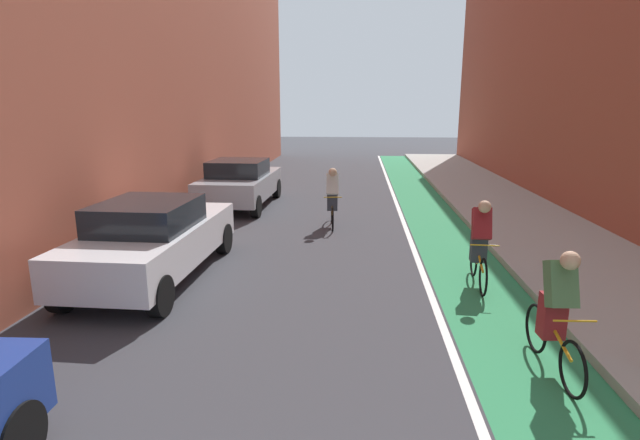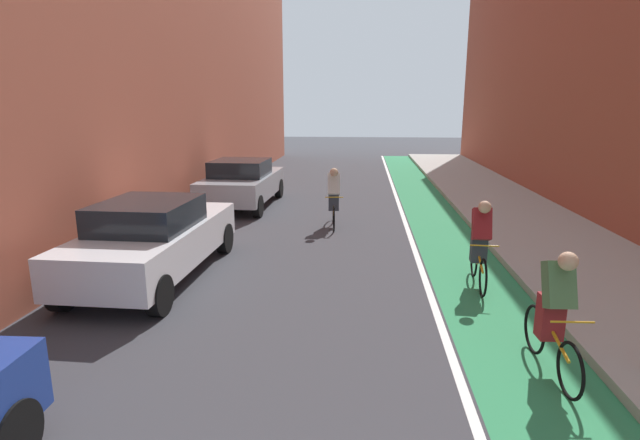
# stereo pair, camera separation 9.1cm
# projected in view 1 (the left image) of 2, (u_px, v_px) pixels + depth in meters

# --- Properties ---
(ground_plane) EXTENTS (79.85, 79.85, 0.00)m
(ground_plane) POSITION_uv_depth(u_px,v_px,m) (322.00, 231.00, 12.96)
(ground_plane) COLOR #38383D
(bike_lane_paint) EXTENTS (1.60, 36.30, 0.00)m
(bike_lane_paint) POSITION_uv_depth(u_px,v_px,m) (432.00, 217.00, 14.66)
(bike_lane_paint) COLOR #2D8451
(bike_lane_paint) RESTS_ON ground
(lane_divider_stripe) EXTENTS (0.12, 36.30, 0.00)m
(lane_divider_stripe) POSITION_uv_depth(u_px,v_px,m) (401.00, 216.00, 14.73)
(lane_divider_stripe) COLOR white
(lane_divider_stripe) RESTS_ON ground
(sidewalk_right) EXTENTS (3.32, 36.30, 0.14)m
(sidewalk_right) POSITION_uv_depth(u_px,v_px,m) (517.00, 216.00, 14.46)
(sidewalk_right) COLOR #A8A59E
(sidewalk_right) RESTS_ON ground
(building_facade_right) EXTENTS (2.40, 32.30, 11.26)m
(building_facade_right) POSITION_uv_depth(u_px,v_px,m) (610.00, 24.00, 14.93)
(building_facade_right) COLOR #9E4C38
(building_facade_right) RESTS_ON ground
(parked_sedan_white) EXTENTS (1.94, 4.56, 1.53)m
(parked_sedan_white) POSITION_uv_depth(u_px,v_px,m) (153.00, 238.00, 9.26)
(parked_sedan_white) COLOR silver
(parked_sedan_white) RESTS_ON ground
(parked_sedan_silver) EXTENTS (2.04, 4.42, 1.53)m
(parked_sedan_silver) POSITION_uv_depth(u_px,v_px,m) (240.00, 182.00, 16.00)
(parked_sedan_silver) COLOR #9EA0A8
(parked_sedan_silver) RESTS_ON ground
(cyclist_mid) EXTENTS (0.48, 1.70, 1.61)m
(cyclist_mid) POSITION_uv_depth(u_px,v_px,m) (557.00, 310.00, 5.95)
(cyclist_mid) COLOR black
(cyclist_mid) RESTS_ON ground
(cyclist_trailing) EXTENTS (0.48, 1.72, 1.61)m
(cyclist_trailing) POSITION_uv_depth(u_px,v_px,m) (480.00, 242.00, 8.90)
(cyclist_trailing) COLOR black
(cyclist_trailing) RESTS_ON ground
(cyclist_far) EXTENTS (0.48, 1.72, 1.62)m
(cyclist_far) POSITION_uv_depth(u_px,v_px,m) (332.00, 197.00, 13.31)
(cyclist_far) COLOR black
(cyclist_far) RESTS_ON ground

